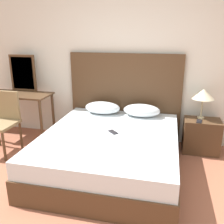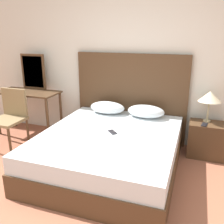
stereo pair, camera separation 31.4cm
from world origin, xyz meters
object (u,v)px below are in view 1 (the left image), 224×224
(bed, at_px, (110,151))
(phone_on_bed, at_px, (113,132))
(nightstand, at_px, (201,136))
(vanity_desk, at_px, (18,101))
(phone_on_nightstand, at_px, (199,121))
(table_lamp, at_px, (203,94))
(chair, at_px, (2,118))

(bed, xyz_separation_m, phone_on_bed, (0.03, 0.03, 0.25))
(nightstand, height_order, vanity_desk, vanity_desk)
(phone_on_bed, xyz_separation_m, phone_on_nightstand, (1.10, 0.65, 0.01))
(table_lamp, xyz_separation_m, chair, (-2.83, -0.69, -0.35))
(phone_on_nightstand, relative_size, chair, 0.18)
(nightstand, distance_m, chair, 2.93)
(bed, distance_m, phone_on_nightstand, 1.35)
(table_lamp, relative_size, chair, 0.50)
(nightstand, bearing_deg, chair, -167.81)
(bed, height_order, vanity_desk, vanity_desk)
(nightstand, relative_size, phone_on_nightstand, 3.23)
(bed, relative_size, phone_on_bed, 12.39)
(nightstand, bearing_deg, bed, -147.09)
(phone_on_nightstand, bearing_deg, bed, -148.85)
(nightstand, xyz_separation_m, vanity_desk, (-2.90, -0.11, 0.38))
(phone_on_bed, distance_m, chair, 1.69)
(table_lamp, bearing_deg, phone_on_bed, -144.55)
(nightstand, height_order, phone_on_nightstand, phone_on_nightstand)
(phone_on_bed, height_order, table_lamp, table_lamp)
(phone_on_bed, relative_size, phone_on_nightstand, 0.99)
(table_lamp, height_order, chair, table_lamp)
(vanity_desk, bearing_deg, phone_on_bed, -19.86)
(vanity_desk, bearing_deg, phone_on_nightstand, 0.48)
(bed, height_order, chair, chair)
(phone_on_bed, bearing_deg, nightstand, 32.39)
(bed, distance_m, phone_on_bed, 0.26)
(phone_on_nightstand, distance_m, vanity_desk, 2.84)
(vanity_desk, relative_size, chair, 1.22)
(phone_on_bed, bearing_deg, phone_on_nightstand, 30.53)
(bed, relative_size, vanity_desk, 1.80)
(bed, height_order, phone_on_bed, phone_on_bed)
(phone_on_bed, distance_m, table_lamp, 1.44)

